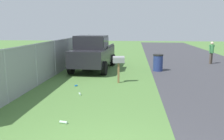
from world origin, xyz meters
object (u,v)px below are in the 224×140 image
Objects in this scene: mailbox at (119,61)px; pickup_truck at (93,52)px; pedestrian at (211,51)px; trash_bin at (158,63)px.

mailbox is 3.63m from pickup_truck.
mailbox is 0.81× the size of pedestrian.
pickup_truck is at bearing -107.94° from pedestrian.
pickup_truck is 8.45m from pedestrian.
pedestrian is at bearing -56.22° from mailbox.
mailbox is at bearing 146.56° from trash_bin.
pickup_truck is at bearing 90.32° from trash_bin.
mailbox is 8.76m from pedestrian.
pickup_truck is 3.14× the size of pedestrian.
trash_bin is at bearing -91.71° from pedestrian.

